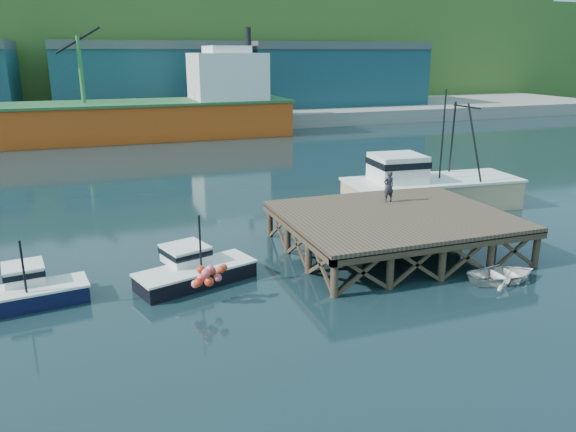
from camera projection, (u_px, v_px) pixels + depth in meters
name	position (u px, v px, depth m)	size (l,w,h in m)	color
ground	(301.00, 262.00, 29.78)	(300.00, 300.00, 0.00)	black
wharf	(396.00, 217.00, 30.84)	(12.00, 10.00, 2.62)	brown
far_quay	(149.00, 112.00, 92.69)	(160.00, 40.00, 2.00)	gray
warehouse_mid	(150.00, 80.00, 86.62)	(28.00, 16.00, 9.00)	#17434C
warehouse_right	(328.00, 77.00, 96.36)	(30.00, 16.00, 9.00)	#17434C
cargo_ship	(98.00, 114.00, 69.43)	(55.50, 10.00, 13.75)	#C54612
hillside	(129.00, 50.00, 116.95)	(220.00, 50.00, 22.00)	#2D511E
boat_navy	(26.00, 291.00, 24.60)	(5.28, 3.10, 3.18)	black
boat_black	(193.00, 269.00, 26.99)	(6.10, 5.05, 3.54)	black
trawler	(429.00, 185.00, 39.40)	(12.66, 5.32, 8.28)	tan
dinghy	(503.00, 274.00, 27.12)	(2.50, 3.50, 0.73)	silver
dockworker	(389.00, 187.00, 33.07)	(0.68, 0.45, 1.86)	#22212A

